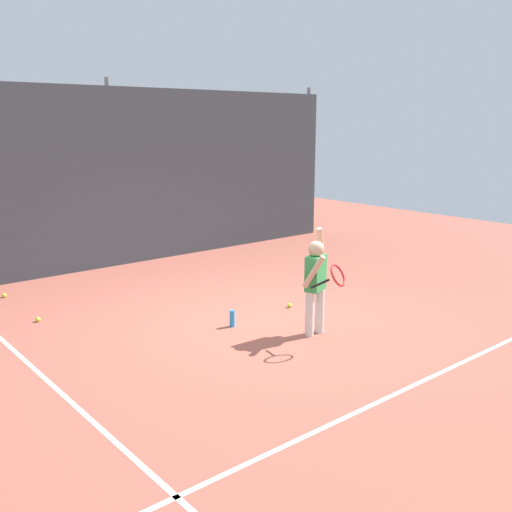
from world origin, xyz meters
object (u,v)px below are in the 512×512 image
at_px(tennis_player, 316,279).
at_px(tennis_ball_2, 38,319).
at_px(tennis_ball_4, 4,295).
at_px(tennis_ball_1, 290,305).
at_px(water_bottle, 232,318).

bearing_deg(tennis_player, tennis_ball_2, 112.11).
bearing_deg(tennis_ball_2, tennis_ball_4, 89.99).
bearing_deg(tennis_ball_2, tennis_player, -47.19).
xyz_separation_m(tennis_player, tennis_ball_2, (-2.53, 2.73, -0.69)).
bearing_deg(tennis_ball_4, tennis_ball_1, -46.24).
height_order(tennis_ball_2, tennis_ball_4, same).
relative_size(tennis_ball_1, tennis_ball_4, 1.00).
height_order(tennis_player, water_bottle, tennis_player).
bearing_deg(tennis_ball_4, tennis_player, -58.81).
distance_m(water_bottle, tennis_ball_1, 1.14).
relative_size(tennis_player, tennis_ball_1, 20.46).
relative_size(water_bottle, tennis_ball_2, 3.33).
relative_size(tennis_ball_1, tennis_ball_2, 1.00).
bearing_deg(water_bottle, tennis_ball_4, 120.19).
height_order(tennis_player, tennis_ball_1, tennis_player).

